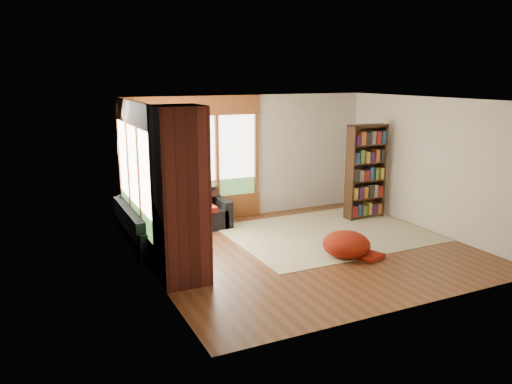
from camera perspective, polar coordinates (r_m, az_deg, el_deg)
name	(u,v)px	position (r m, az deg, el deg)	size (l,w,h in m)	color
floor	(309,250)	(8.89, 6.04, -6.59)	(5.50, 5.50, 0.00)	#4F2A16
ceiling	(313,100)	(8.38, 6.48, 10.39)	(5.50, 5.50, 0.00)	white
wall_back	(249,156)	(10.71, -0.76, 4.08)	(5.50, 0.04, 2.60)	silver
wall_front	(415,214)	(6.60, 17.66, -2.36)	(5.50, 0.04, 2.60)	silver
wall_left	(151,194)	(7.50, -11.96, -0.19)	(0.04, 5.00, 2.60)	silver
wall_right	(432,165)	(10.23, 19.51, 2.89)	(0.04, 5.00, 2.60)	silver
windows_back	(196,158)	(10.24, -6.82, 3.85)	(2.82, 0.10, 1.90)	brown
windows_left	(135,176)	(8.64, -13.67, 1.83)	(0.10, 2.62, 1.90)	brown
roller_blind	(126,146)	(9.39, -14.69, 5.13)	(0.03, 0.72, 0.90)	#567B47
brick_chimney	(181,196)	(7.26, -8.62, -0.49)	(0.70, 0.70, 2.60)	#471914
sectional_sofa	(173,222)	(9.54, -9.45, -3.40)	(2.20, 2.20, 0.80)	black
area_rug	(328,233)	(9.82, 8.24, -4.67)	(3.71, 2.83, 0.01)	silver
bookshelf	(366,172)	(10.81, 12.44, 2.25)	(0.86, 0.29, 2.00)	#392113
pouf	(346,244)	(8.59, 10.29, -5.81)	(0.81, 0.81, 0.44)	maroon
dog_tan	(169,196)	(9.50, -9.86, -0.48)	(0.99, 0.79, 0.49)	brown
dog_brindle	(187,204)	(8.91, -7.87, -1.42)	(0.56, 0.88, 0.47)	black
throw_pillows	(172,197)	(9.57, -9.58, -0.53)	(1.98, 1.68, 0.45)	black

